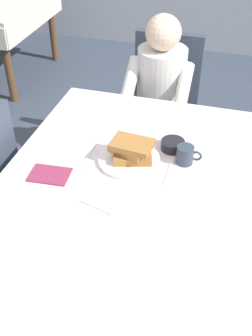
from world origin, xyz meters
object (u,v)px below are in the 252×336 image
(breakfast_stack, at_px, (131,150))
(bowl_butter, at_px, (173,145))
(cup_coffee, at_px, (185,155))
(knife_right_of_plate, at_px, (170,171))
(diner_person, at_px, (160,89))
(fork_left_of_plate, at_px, (88,156))
(plate_breakfast, at_px, (129,160))
(chair_diner, at_px, (164,97))
(spoon_near_edge, at_px, (96,207))
(dining_table_main, at_px, (127,200))

(breakfast_stack, bearing_deg, bowl_butter, 41.15)
(cup_coffee, xyz_separation_m, knife_right_of_plate, (-0.05, -0.08, -0.04))
(diner_person, relative_size, fork_left_of_plate, 6.22)
(bowl_butter, xyz_separation_m, fork_left_of_plate, (-0.36, -0.17, -0.02))
(plate_breakfast, height_order, bowl_butter, bowl_butter)
(diner_person, xyz_separation_m, plate_breakfast, (0.04, -0.85, 0.08))
(chair_diner, bearing_deg, spoon_near_edge, 89.85)
(chair_diner, height_order, knife_right_of_plate, chair_diner)
(spoon_near_edge, bearing_deg, fork_left_of_plate, 131.34)
(diner_person, xyz_separation_m, breakfast_stack, (0.05, -0.85, 0.13))
(plate_breakfast, relative_size, cup_coffee, 2.48)
(plate_breakfast, bearing_deg, chair_diner, 92.33)
(plate_breakfast, relative_size, knife_right_of_plate, 1.40)
(dining_table_main, xyz_separation_m, chair_diner, (-0.08, 1.17, -0.12))
(breakfast_stack, xyz_separation_m, knife_right_of_plate, (0.18, -0.03, -0.06))
(diner_person, distance_m, plate_breakfast, 0.86)
(cup_coffee, relative_size, bowl_butter, 1.03)
(diner_person, xyz_separation_m, fork_left_of_plate, (-0.15, -0.87, 0.07))
(chair_diner, height_order, spoon_near_edge, chair_diner)
(diner_person, bearing_deg, plate_breakfast, 92.75)
(bowl_butter, xyz_separation_m, spoon_near_edge, (-0.21, -0.47, -0.02))
(dining_table_main, relative_size, knife_right_of_plate, 7.62)
(spoon_near_edge, bearing_deg, bowl_butter, 81.16)
(dining_table_main, xyz_separation_m, bowl_butter, (0.13, 0.31, 0.11))
(diner_person, distance_m, bowl_butter, 0.74)
(chair_diner, height_order, plate_breakfast, chair_diner)
(plate_breakfast, bearing_deg, dining_table_main, -77.63)
(diner_person, height_order, breakfast_stack, diner_person)
(chair_diner, relative_size, bowl_butter, 8.45)
(bowl_butter, bearing_deg, breakfast_stack, -138.85)
(diner_person, distance_m, spoon_near_edge, 1.18)
(cup_coffee, bearing_deg, bowl_butter, 129.55)
(diner_person, relative_size, plate_breakfast, 4.00)
(cup_coffee, height_order, knife_right_of_plate, cup_coffee)
(cup_coffee, bearing_deg, diner_person, 109.63)
(diner_person, relative_size, breakfast_stack, 5.47)
(diner_person, relative_size, bowl_butter, 10.18)
(fork_left_of_plate, bearing_deg, bowl_butter, -65.97)
(cup_coffee, bearing_deg, plate_breakfast, -166.19)
(diner_person, distance_m, fork_left_of_plate, 0.89)
(diner_person, xyz_separation_m, bowl_butter, (0.21, -0.71, 0.09))
(chair_diner, relative_size, fork_left_of_plate, 5.17)
(chair_diner, distance_m, knife_right_of_plate, 1.08)
(breakfast_stack, bearing_deg, plate_breakfast, -142.35)
(cup_coffee, distance_m, knife_right_of_plate, 0.10)
(plate_breakfast, xyz_separation_m, knife_right_of_plate, (0.19, -0.02, -0.01))
(plate_breakfast, bearing_deg, knife_right_of_plate, -6.01)
(chair_diner, xyz_separation_m, plate_breakfast, (0.04, -1.01, 0.22))
(breakfast_stack, bearing_deg, fork_left_of_plate, -172.38)
(dining_table_main, distance_m, breakfast_stack, 0.22)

